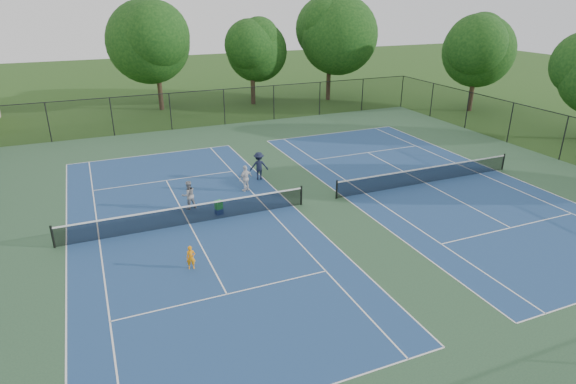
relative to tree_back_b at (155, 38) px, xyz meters
name	(u,v)px	position (x,y,z in m)	size (l,w,h in m)	color
ground	(319,202)	(4.00, -26.00, -6.60)	(140.00, 140.00, 0.00)	#234716
court_pad	(319,202)	(4.00, -26.00, -6.59)	(36.00, 36.00, 0.01)	#2A4B34
tennis_court_left	(189,222)	(-3.00, -26.00, -6.50)	(12.00, 23.83, 1.07)	navy
tennis_court_right	(426,182)	(11.00, -26.00, -6.50)	(12.00, 23.83, 1.07)	navy
perimeter_fence	(320,174)	(4.00, -26.00, -4.99)	(36.08, 36.08, 3.02)	black
tree_back_b	(155,38)	(0.00, 0.00, 0.00)	(7.60, 7.60, 10.03)	#2D2116
tree_back_c	(252,48)	(9.00, -1.00, -1.11)	(6.00, 6.00, 8.40)	#2D2116
tree_back_d	(330,32)	(17.00, -2.00, 0.23)	(7.80, 7.80, 10.37)	#2D2116
tree_side_e	(478,48)	(27.00, -12.00, -0.79)	(6.60, 6.60, 8.87)	#2D2116
child_player	(191,258)	(-3.79, -30.07, -6.09)	(0.37, 0.24, 1.01)	orange
instructor	(189,195)	(-2.59, -24.18, -5.83)	(0.74, 0.58, 1.53)	gray
bystander_a	(246,178)	(0.88, -23.01, -5.84)	(0.89, 0.37, 1.52)	silver
bystander_b	(259,166)	(2.20, -21.57, -5.74)	(1.10, 0.63, 1.70)	#161C32
ball_crate	(219,211)	(-1.36, -25.45, -6.44)	(0.36, 0.27, 0.31)	navy
ball_hopper	(219,205)	(-1.36, -25.45, -6.07)	(0.34, 0.26, 0.44)	green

